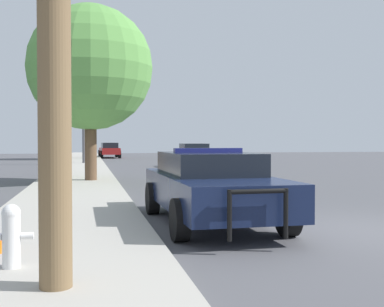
{
  "coord_description": "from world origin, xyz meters",
  "views": [
    {
      "loc": [
        -4.67,
        -7.84,
        1.62
      ],
      "look_at": [
        -0.25,
        12.61,
        1.06
      ],
      "focal_mm": 45.0,
      "sensor_mm": 36.0,
      "label": 1
    }
  ],
  "objects": [
    {
      "name": "sidewalk_left",
      "position": [
        -5.1,
        0.0,
        0.07
      ],
      "size": [
        3.0,
        110.0,
        0.13
      ],
      "color": "#ADA89E",
      "rests_on": "ground_plane"
    },
    {
      "name": "police_car",
      "position": [
        -2.32,
        1.28,
        0.75
      ],
      "size": [
        2.17,
        5.0,
        1.48
      ],
      "rotation": [
        0.0,
        0.0,
        3.16
      ],
      "color": "#141E3D",
      "rests_on": "ground_plane"
    },
    {
      "name": "fire_hydrant",
      "position": [
        -5.56,
        -1.9,
        0.53
      ],
      "size": [
        0.5,
        0.22,
        0.75
      ],
      "color": "white",
      "rests_on": "sidewalk_left"
    },
    {
      "name": "tree_sidewalk_near",
      "position": [
        -4.58,
        10.79,
        4.37
      ],
      "size": [
        4.72,
        4.72,
        6.61
      ],
      "color": "brown",
      "rests_on": "sidewalk_left"
    },
    {
      "name": "car_background_distant",
      "position": [
        -2.71,
        38.19,
        0.77
      ],
      "size": [
        2.01,
        4.75,
        1.43
      ],
      "rotation": [
        0.0,
        0.0,
        0.04
      ],
      "color": "maroon",
      "rests_on": "ground_plane"
    },
    {
      "name": "ground_plane",
      "position": [
        0.0,
        0.0,
        0.0
      ],
      "size": [
        110.0,
        110.0,
        0.0
      ],
      "primitive_type": "plane",
      "color": "#4F4F54"
    },
    {
      "name": "car_background_oncoming",
      "position": [
        1.71,
        21.0,
        0.78
      ],
      "size": [
        2.04,
        4.14,
        1.45
      ],
      "rotation": [
        0.0,
        0.0,
        3.11
      ],
      "color": "slate",
      "rests_on": "ground_plane"
    },
    {
      "name": "tree_sidewalk_far",
      "position": [
        -4.57,
        34.45,
        4.94
      ],
      "size": [
        4.53,
        4.53,
        7.09
      ],
      "color": "brown",
      "rests_on": "sidewalk_left"
    },
    {
      "name": "traffic_light",
      "position": [
        -3.41,
        25.23,
        3.69
      ],
      "size": [
        3.9,
        0.35,
        5.0
      ],
      "color": "#424247",
      "rests_on": "sidewalk_left"
    }
  ]
}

